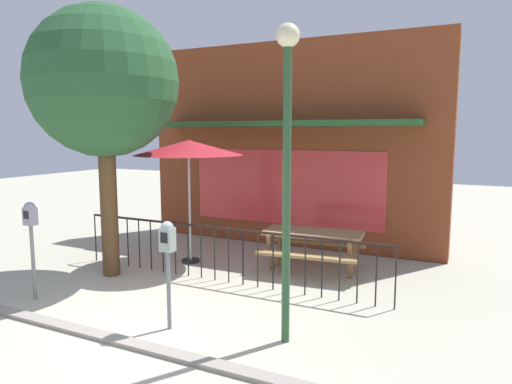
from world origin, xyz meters
The scene contains 10 objects.
ground centered at (0.00, 0.00, 0.00)m, with size 40.00×40.00×0.00m, color #B1AE99.
pub_storefront centered at (0.00, 5.08, 2.31)m, with size 7.01×1.45×4.61m.
patio_fence_front centered at (0.00, 2.00, 0.66)m, with size 5.91×0.04×0.97m.
picnic_table_left centered at (1.25, 3.23, 0.61)m, with size 1.92×1.53×0.79m.
patio_umbrella centered at (-1.17, 2.77, 2.28)m, with size 2.14×2.14×2.45m.
parking_meter_near centered at (0.35, 0.01, 1.12)m, with size 0.18×0.17×1.46m.
parking_meter_far centered at (-2.21, -0.02, 1.19)m, with size 0.18×0.17×1.54m.
street_tree centered at (-2.02, 1.45, 3.43)m, with size 2.61×2.61×4.77m.
street_lamp centered at (1.88, 0.34, 2.52)m, with size 0.28×0.28×3.84m.
curb_edge centered at (0.00, -0.61, 0.00)m, with size 9.81×0.20×0.11m, color gray.
Camera 1 is at (3.93, -4.72, 2.61)m, focal length 32.10 mm.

